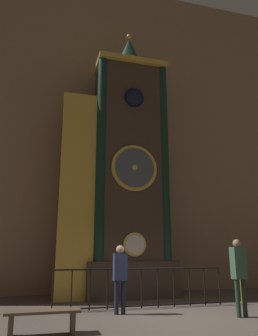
{
  "coord_description": "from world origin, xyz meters",
  "views": [
    {
      "loc": [
        -3.31,
        -7.65,
        1.54
      ],
      "look_at": [
        -0.14,
        3.93,
        4.59
      ],
      "focal_mm": 35.0,
      "sensor_mm": 36.0,
      "label": 1
    }
  ],
  "objects_px": {
    "visitor_far": "(239,269)",
    "stanchion_post": "(242,292)",
    "clock_tower": "(118,174)",
    "visitor_near": "(120,272)",
    "visitor_bench": "(43,317)"
  },
  "relations": [
    {
      "from": "visitor_near",
      "to": "stanchion_post",
      "type": "bearing_deg",
      "value": 12.9
    },
    {
      "from": "clock_tower",
      "to": "stanchion_post",
      "type": "height_order",
      "value": "clock_tower"
    },
    {
      "from": "clock_tower",
      "to": "visitor_bench",
      "type": "bearing_deg",
      "value": -118.91
    },
    {
      "from": "visitor_near",
      "to": "visitor_far",
      "type": "relative_size",
      "value": 0.92
    },
    {
      "from": "visitor_far",
      "to": "stanchion_post",
      "type": "xyz_separation_m",
      "value": [
        1.36,
        2.03,
        -0.78
      ]
    },
    {
      "from": "stanchion_post",
      "to": "visitor_bench",
      "type": "bearing_deg",
      "value": -157.22
    },
    {
      "from": "clock_tower",
      "to": "visitor_bench",
      "type": "xyz_separation_m",
      "value": [
        -2.54,
        -4.61,
        -4.02
      ]
    },
    {
      "from": "visitor_near",
      "to": "visitor_bench",
      "type": "relative_size",
      "value": 1.19
    },
    {
      "from": "clock_tower",
      "to": "visitor_far",
      "type": "height_order",
      "value": "clock_tower"
    },
    {
      "from": "clock_tower",
      "to": "visitor_far",
      "type": "distance_m",
      "value": 5.64
    },
    {
      "from": "visitor_near",
      "to": "stanchion_post",
      "type": "distance_m",
      "value": 4.25
    },
    {
      "from": "clock_tower",
      "to": "visitor_near",
      "type": "xyz_separation_m",
      "value": [
        -0.63,
        -2.96,
        -3.32
      ]
    },
    {
      "from": "visitor_near",
      "to": "visitor_far",
      "type": "bearing_deg",
      "value": -21.94
    },
    {
      "from": "visitor_far",
      "to": "stanchion_post",
      "type": "relative_size",
      "value": 1.87
    },
    {
      "from": "visitor_far",
      "to": "visitor_bench",
      "type": "bearing_deg",
      "value": -177.97
    }
  ]
}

